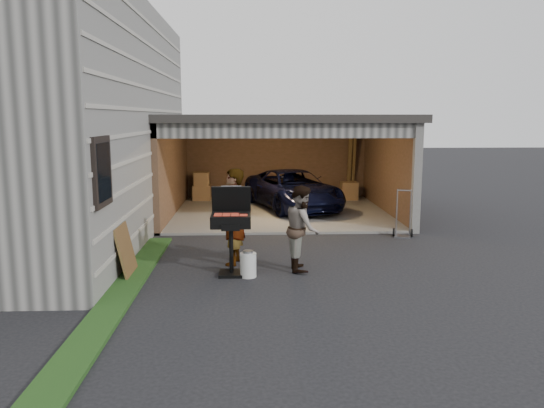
{
  "coord_description": "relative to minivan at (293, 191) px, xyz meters",
  "views": [
    {
      "loc": [
        -0.16,
        -9.13,
        2.84
      ],
      "look_at": [
        0.27,
        1.14,
        1.15
      ],
      "focal_mm": 35.0,
      "sensor_mm": 36.0,
      "label": 1
    }
  ],
  "objects": [
    {
      "name": "hand_truck",
      "position": [
        2.34,
        -3.75,
        -0.37
      ],
      "size": [
        0.5,
        0.45,
        1.14
      ],
      "rotation": [
        0.0,
        0.0,
        -0.3
      ],
      "color": "slate",
      "rests_on": "ground"
    },
    {
      "name": "minivan",
      "position": [
        0.0,
        0.0,
        0.0
      ],
      "size": [
        3.17,
        4.63,
        1.18
      ],
      "primitive_type": "imported",
      "rotation": [
        0.0,
        0.0,
        0.32
      ],
      "color": "black",
      "rests_on": "ground"
    },
    {
      "name": "propane_tank",
      "position": [
        -1.35,
        -6.83,
        -0.37
      ],
      "size": [
        0.32,
        0.32,
        0.44
      ],
      "primitive_type": "cylinder",
      "rotation": [
        0.0,
        0.0,
        -0.09
      ],
      "color": "white",
      "rests_on": "ground"
    },
    {
      "name": "house",
      "position": [
        -7.15,
        -2.9,
        2.16
      ],
      "size": [
        7.0,
        11.0,
        5.5
      ],
      "primitive_type": "cube",
      "color": "#474744",
      "rests_on": "ground"
    },
    {
      "name": "garage",
      "position": [
        -0.38,
        -0.11,
        1.28
      ],
      "size": [
        6.8,
        6.3,
        2.9
      ],
      "color": "#605E59",
      "rests_on": "ground"
    },
    {
      "name": "bbq_grill",
      "position": [
        -1.66,
        -6.66,
        0.36
      ],
      "size": [
        0.71,
        0.63,
        1.59
      ],
      "color": "black",
      "rests_on": "ground"
    },
    {
      "name": "ground",
      "position": [
        -1.15,
        -6.9,
        -0.59
      ],
      "size": [
        80.0,
        80.0,
        0.0
      ],
      "primitive_type": "plane",
      "color": "black",
      "rests_on": "ground"
    },
    {
      "name": "plywood_panel",
      "position": [
        -3.55,
        -6.69,
        -0.12
      ],
      "size": [
        0.24,
        0.85,
        0.93
      ],
      "primitive_type": "cube",
      "rotation": [
        0.0,
        -0.21,
        0.0
      ],
      "color": "#4F331B",
      "rests_on": "ground"
    },
    {
      "name": "man",
      "position": [
        -0.35,
        -6.39,
        0.21
      ],
      "size": [
        0.61,
        0.78,
        1.6
      ],
      "primitive_type": "imported",
      "rotation": [
        0.0,
        0.0,
        1.57
      ],
      "color": "#42231A",
      "rests_on": "ground"
    },
    {
      "name": "woman",
      "position": [
        -1.65,
        -5.95,
        0.35
      ],
      "size": [
        0.52,
        0.73,
        1.87
      ],
      "primitive_type": "imported",
      "rotation": [
        0.0,
        0.0,
        -1.68
      ],
      "color": "silver",
      "rests_on": "ground"
    },
    {
      "name": "groundcover_strip",
      "position": [
        -3.4,
        -7.9,
        -0.56
      ],
      "size": [
        0.5,
        8.0,
        0.06
      ],
      "primitive_type": "cube",
      "color": "#193814",
      "rests_on": "ground"
    }
  ]
}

